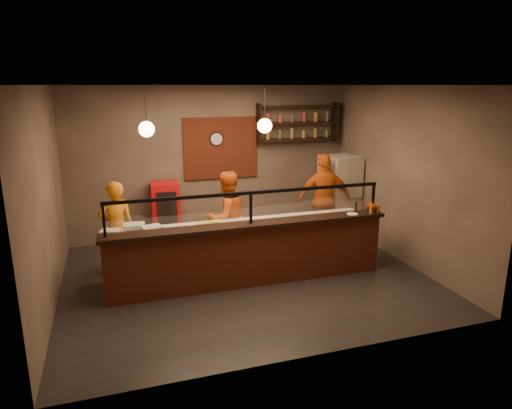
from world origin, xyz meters
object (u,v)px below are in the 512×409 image
object	(u,v)px
wall_clock	(216,139)
cook_right	(324,199)
pepper_mill	(356,207)
red_cooler	(166,213)
cook_mid	(227,218)
pizza_dough	(264,220)
fridge	(339,196)
cook_left	(117,228)
condiment_caddy	(373,210)

from	to	relation	value
wall_clock	cook_right	bearing A→B (deg)	-32.27
wall_clock	pepper_mill	size ratio (longest dim) A/B	1.56
red_cooler	cook_mid	bearing A→B (deg)	-52.25
red_cooler	pizza_dough	world-z (taller)	red_cooler
cook_right	fridge	size ratio (longest dim) A/B	1.07
cook_left	fridge	world-z (taller)	fridge
cook_right	cook_left	bearing A→B (deg)	15.43
cook_mid	cook_left	bearing A→B (deg)	-21.80
cook_mid	condiment_caddy	bearing A→B (deg)	135.02
cook_right	pizza_dough	world-z (taller)	cook_right
cook_left	cook_right	bearing A→B (deg)	174.90
fridge	red_cooler	bearing A→B (deg)	160.92
cook_mid	fridge	world-z (taller)	fridge
cook_mid	fridge	size ratio (longest dim) A/B	0.98
cook_mid	pizza_dough	distance (m)	0.75
cook_mid	cook_right	bearing A→B (deg)	172.60
pizza_dough	condiment_caddy	xyz separation A→B (m)	(1.78, -0.63, 0.21)
red_cooler	pepper_mill	xyz separation A→B (m)	(2.98, -2.41, 0.50)
fridge	condiment_caddy	bearing A→B (deg)	-112.10
wall_clock	condiment_caddy	xyz separation A→B (m)	(2.10, -2.81, -0.99)
cook_mid	wall_clock	bearing A→B (deg)	-116.03
wall_clock	cook_left	world-z (taller)	wall_clock
fridge	wall_clock	bearing A→B (deg)	150.47
red_cooler	pizza_dough	xyz separation A→B (m)	(1.48, -1.87, 0.25)
cook_left	condiment_caddy	xyz separation A→B (m)	(4.25, -1.27, 0.29)
pizza_dough	wall_clock	bearing A→B (deg)	98.33
fridge	pepper_mill	size ratio (longest dim) A/B	9.09
wall_clock	fridge	bearing A→B (deg)	-19.01
pepper_mill	cook_right	bearing A→B (deg)	84.87
cook_left	pepper_mill	distance (m)	4.15
cook_left	pizza_dough	bearing A→B (deg)	156.14
red_cooler	fridge	bearing A→B (deg)	-5.79
fridge	condiment_caddy	xyz separation A→B (m)	(-0.40, -1.95, 0.23)
cook_mid	condiment_caddy	size ratio (longest dim) A/B	9.27
fridge	pizza_dough	bearing A→B (deg)	-159.39
condiment_caddy	pepper_mill	distance (m)	0.30
cook_left	cook_right	distance (m)	4.11
wall_clock	pizza_dough	bearing A→B (deg)	-81.67
wall_clock	fridge	xyz separation A→B (m)	(2.50, -0.86, -1.22)
wall_clock	condiment_caddy	distance (m)	3.65
pizza_dough	cook_left	bearing A→B (deg)	165.62
red_cooler	condiment_caddy	xyz separation A→B (m)	(3.26, -2.50, 0.46)
pizza_dough	pepper_mill	world-z (taller)	pepper_mill
red_cooler	cook_left	bearing A→B (deg)	-125.91
cook_mid	condiment_caddy	xyz separation A→B (m)	(2.32, -1.16, 0.26)
condiment_caddy	cook_left	bearing A→B (deg)	163.41
wall_clock	pepper_mill	distance (m)	3.40
condiment_caddy	fridge	bearing A→B (deg)	78.41
cook_left	pizza_dough	xyz separation A→B (m)	(2.47, -0.63, 0.09)
condiment_caddy	pizza_dough	bearing A→B (deg)	160.43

